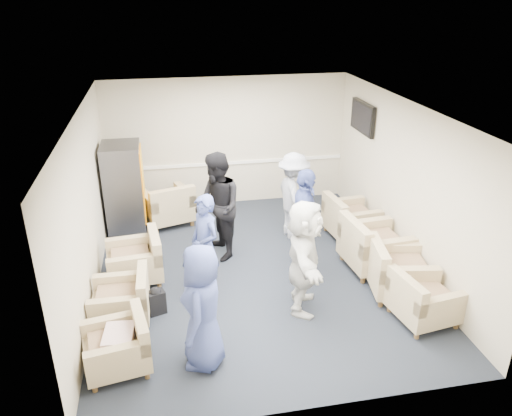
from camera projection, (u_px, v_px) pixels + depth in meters
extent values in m
plane|color=black|center=(255.00, 272.00, 8.25)|extent=(6.00, 6.00, 0.00)
plane|color=white|center=(254.00, 110.00, 7.16)|extent=(6.00, 6.00, 0.00)
cube|color=beige|center=(228.00, 142.00, 10.40)|extent=(5.00, 0.02, 2.70)
cube|color=beige|center=(311.00, 309.00, 5.01)|extent=(5.00, 0.02, 2.70)
cube|color=beige|center=(86.00, 209.00, 7.27)|extent=(0.02, 6.00, 2.70)
cube|color=beige|center=(405.00, 185.00, 8.14)|extent=(0.02, 6.00, 2.70)
cube|color=white|center=(228.00, 163.00, 10.56)|extent=(4.98, 0.04, 0.06)
cube|color=black|center=(363.00, 117.00, 9.46)|extent=(0.07, 1.00, 0.58)
cube|color=black|center=(361.00, 117.00, 9.46)|extent=(0.01, 0.92, 0.50)
cube|color=#52525A|center=(364.00, 125.00, 9.53)|extent=(0.04, 0.10, 0.25)
cube|color=tan|center=(117.00, 353.00, 6.08)|extent=(0.87, 0.87, 0.25)
cube|color=#846549|center=(115.00, 342.00, 6.01)|extent=(0.60, 0.57, 0.09)
cube|color=tan|center=(140.00, 327.00, 6.06)|extent=(0.25, 0.76, 0.35)
cube|color=tan|center=(121.00, 306.00, 6.96)|extent=(0.79, 0.79, 0.26)
cube|color=#846549|center=(120.00, 295.00, 6.89)|extent=(0.55, 0.51, 0.09)
cube|color=tan|center=(143.00, 285.00, 6.88)|extent=(0.14, 0.78, 0.36)
cube|color=tan|center=(135.00, 266.00, 7.92)|extent=(0.91, 0.91, 0.27)
cube|color=#846549|center=(134.00, 256.00, 7.85)|extent=(0.63, 0.59, 0.10)
cube|color=tan|center=(155.00, 245.00, 7.88)|extent=(0.22, 0.84, 0.39)
cube|color=tan|center=(424.00, 305.00, 6.97)|extent=(0.91, 0.91, 0.26)
cube|color=#846549|center=(425.00, 294.00, 6.90)|extent=(0.62, 0.59, 0.09)
cube|color=tan|center=(406.00, 290.00, 6.74)|extent=(0.25, 0.81, 0.37)
cube|color=tan|center=(400.00, 277.00, 7.59)|extent=(1.03, 1.03, 0.29)
cube|color=#846549|center=(401.00, 266.00, 7.51)|extent=(0.71, 0.67, 0.10)
cube|color=tan|center=(378.00, 257.00, 7.44)|extent=(0.30, 0.90, 0.42)
cube|color=tan|center=(375.00, 252.00, 8.27)|extent=(1.03, 1.03, 0.31)
cube|color=#846549|center=(376.00, 241.00, 8.18)|extent=(0.71, 0.67, 0.11)
cube|color=tan|center=(355.00, 234.00, 8.02)|extent=(0.24, 0.96, 0.45)
cube|color=tan|center=(351.00, 223.00, 9.35)|extent=(0.93, 0.93, 0.28)
cube|color=#846549|center=(351.00, 214.00, 9.28)|extent=(0.64, 0.61, 0.10)
cube|color=tan|center=(335.00, 209.00, 9.12)|extent=(0.23, 0.86, 0.40)
cube|color=tan|center=(168.00, 210.00, 9.88)|extent=(1.12, 1.12, 0.30)
cube|color=#846549|center=(167.00, 200.00, 9.80)|extent=(0.74, 0.76, 0.11)
cube|color=tan|center=(173.00, 199.00, 9.44)|extent=(0.90, 0.40, 0.42)
cube|color=#52525A|center=(124.00, 189.00, 9.28)|extent=(0.68, 0.82, 1.73)
cube|color=#FF6005|center=(143.00, 184.00, 9.31)|extent=(0.02, 0.70, 1.39)
cube|color=black|center=(147.00, 219.00, 9.60)|extent=(0.02, 0.41, 0.11)
cube|color=black|center=(156.00, 302.00, 7.14)|extent=(0.29, 0.24, 0.35)
sphere|color=black|center=(156.00, 293.00, 7.08)|extent=(0.18, 0.18, 0.18)
cube|color=beige|center=(119.00, 337.00, 5.99)|extent=(0.39, 0.49, 0.13)
imported|color=#3A488B|center=(203.00, 307.00, 5.95)|extent=(0.72, 0.91, 1.63)
imported|color=#3A488B|center=(205.00, 245.00, 7.42)|extent=(0.62, 0.69, 1.58)
imported|color=black|center=(218.00, 207.00, 8.37)|extent=(0.89, 1.04, 1.86)
imported|color=silver|center=(293.00, 196.00, 9.12)|extent=(0.71, 1.11, 1.63)
imported|color=#3A488B|center=(304.00, 222.00, 7.91)|extent=(0.74, 1.13, 1.78)
imported|color=silver|center=(304.00, 257.00, 7.00)|extent=(0.93, 1.65, 1.69)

